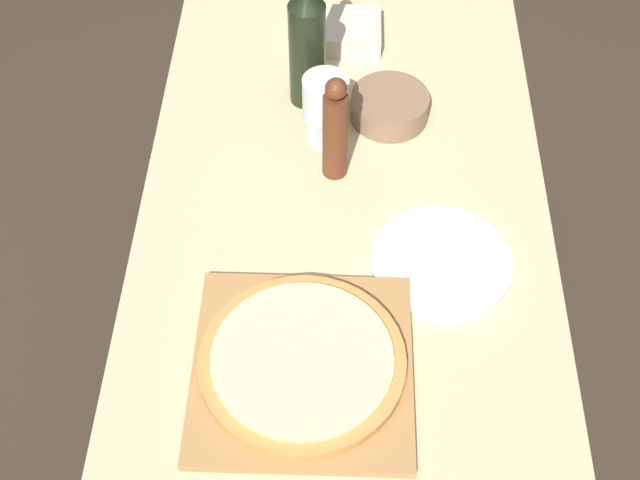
# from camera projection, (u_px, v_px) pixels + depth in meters

# --- Properties ---
(ground_plane) EXTENTS (12.00, 12.00, 0.00)m
(ground_plane) POSITION_uv_depth(u_px,v_px,m) (338.00, 419.00, 2.13)
(ground_plane) COLOR #382D23
(dining_table) EXTENTS (0.73, 1.58, 0.72)m
(dining_table) POSITION_uv_depth(u_px,v_px,m) (343.00, 258.00, 1.65)
(dining_table) COLOR #CCB78E
(dining_table) RESTS_ON ground_plane
(cutting_board) EXTENTS (0.34, 0.35, 0.02)m
(cutting_board) POSITION_uv_depth(u_px,v_px,m) (303.00, 368.00, 1.38)
(cutting_board) COLOR #A87A47
(cutting_board) RESTS_ON dining_table
(pizza) EXTENTS (0.32, 0.32, 0.02)m
(pizza) POSITION_uv_depth(u_px,v_px,m) (302.00, 361.00, 1.36)
(pizza) COLOR #C68947
(pizza) RESTS_ON cutting_board
(wine_bottle) EXTENTS (0.07, 0.07, 0.34)m
(wine_bottle) POSITION_uv_depth(u_px,v_px,m) (307.00, 44.00, 1.68)
(wine_bottle) COLOR black
(wine_bottle) RESTS_ON dining_table
(pepper_mill) EXTENTS (0.05, 0.05, 0.22)m
(pepper_mill) POSITION_uv_depth(u_px,v_px,m) (335.00, 130.00, 1.57)
(pepper_mill) COLOR #5B2D19
(pepper_mill) RESTS_ON dining_table
(wine_glass) EXTENTS (0.09, 0.09, 0.14)m
(wine_glass) POSITION_uv_depth(u_px,v_px,m) (326.00, 99.00, 1.64)
(wine_glass) COLOR silver
(wine_glass) RESTS_ON dining_table
(small_bowl) EXTENTS (0.15, 0.15, 0.05)m
(small_bowl) POSITION_uv_depth(u_px,v_px,m) (390.00, 107.00, 1.73)
(small_bowl) COLOR #84664C
(small_bowl) RESTS_ON dining_table
(dinner_plate) EXTENTS (0.24, 0.24, 0.01)m
(dinner_plate) POSITION_uv_depth(u_px,v_px,m) (441.00, 261.00, 1.51)
(dinner_plate) COLOR white
(dinner_plate) RESTS_ON dining_table
(food_container) EXTENTS (0.18, 0.13, 0.04)m
(food_container) POSITION_uv_depth(u_px,v_px,m) (337.00, 31.00, 1.88)
(food_container) COLOR beige
(food_container) RESTS_ON dining_table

